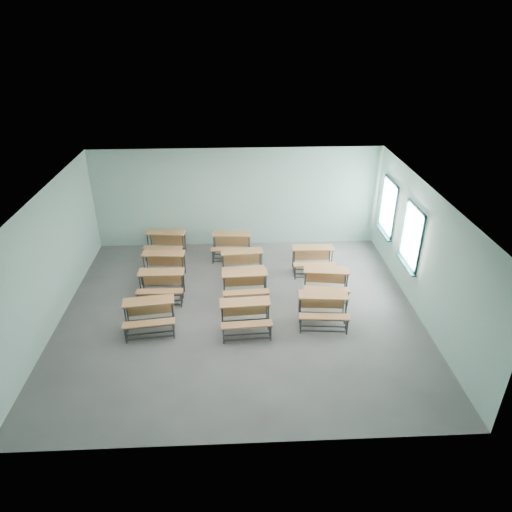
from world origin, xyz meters
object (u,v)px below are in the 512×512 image
(desk_unit_r2c2, at_px, (313,256))
(desk_unit_r1c0, at_px, (161,282))
(desk_unit_r0c0, at_px, (149,311))
(desk_unit_r0c2, at_px, (323,305))
(desk_unit_r2c1, at_px, (242,260))
(desk_unit_r3c0, at_px, (166,240))
(desk_unit_r0c1, at_px, (245,313))
(desk_unit_r3c1, at_px, (232,242))
(desk_unit_r2c0, at_px, (163,262))
(desk_unit_r1c2, at_px, (326,279))
(desk_unit_r1c1, at_px, (245,283))

(desk_unit_r2c2, bearing_deg, desk_unit_r1c0, -162.49)
(desk_unit_r2c2, bearing_deg, desk_unit_r0c0, -147.82)
(desk_unit_r0c2, relative_size, desk_unit_r2c1, 1.01)
(desk_unit_r3c0, bearing_deg, desk_unit_r0c1, -53.11)
(desk_unit_r0c1, height_order, desk_unit_r2c2, same)
(desk_unit_r3c1, bearing_deg, desk_unit_r0c2, -54.23)
(desk_unit_r2c0, relative_size, desk_unit_r3c1, 1.00)
(desk_unit_r0c1, bearing_deg, desk_unit_r1c2, 29.56)
(desk_unit_r2c1, height_order, desk_unit_r2c2, same)
(desk_unit_r0c2, height_order, desk_unit_r1c0, same)
(desk_unit_r0c2, height_order, desk_unit_r2c1, same)
(desk_unit_r1c0, relative_size, desk_unit_r2c1, 0.97)
(desk_unit_r2c0, bearing_deg, desk_unit_r2c2, 6.33)
(desk_unit_r1c1, xyz_separation_m, desk_unit_r2c2, (2.02, 1.38, 0.00))
(desk_unit_r0c1, height_order, desk_unit_r1c0, same)
(desk_unit_r0c1, height_order, desk_unit_r3c0, same)
(desk_unit_r2c1, bearing_deg, desk_unit_r3c0, 145.62)
(desk_unit_r3c1, bearing_deg, desk_unit_r1c0, -125.46)
(desk_unit_r2c2, distance_m, desk_unit_r3c1, 2.59)
(desk_unit_r2c1, height_order, desk_unit_r3c1, same)
(desk_unit_r1c1, distance_m, desk_unit_r2c1, 1.24)
(desk_unit_r0c2, bearing_deg, desk_unit_r2c1, 133.66)
(desk_unit_r0c1, distance_m, desk_unit_r2c2, 3.42)
(desk_unit_r3c1, bearing_deg, desk_unit_r2c2, -19.84)
(desk_unit_r2c1, xyz_separation_m, desk_unit_r3c0, (-2.37, 1.39, 0.00))
(desk_unit_r0c1, height_order, desk_unit_r0c2, same)
(desk_unit_r0c2, distance_m, desk_unit_r1c2, 1.23)
(desk_unit_r0c1, height_order, desk_unit_r1c2, same)
(desk_unit_r1c2, bearing_deg, desk_unit_r0c1, -140.02)
(desk_unit_r2c0, height_order, desk_unit_r3c0, same)
(desk_unit_r0c1, relative_size, desk_unit_r1c0, 1.03)
(desk_unit_r1c1, xyz_separation_m, desk_unit_r3c1, (-0.35, 2.42, 0.00))
(desk_unit_r1c0, bearing_deg, desk_unit_r2c2, 16.75)
(desk_unit_r3c0, bearing_deg, desk_unit_r0c2, -35.40)
(desk_unit_r2c0, relative_size, desk_unit_r3c0, 0.98)
(desk_unit_r1c0, relative_size, desk_unit_r1c1, 0.97)
(desk_unit_r2c1, bearing_deg, desk_unit_r1c2, -32.18)
(desk_unit_r1c2, xyz_separation_m, desk_unit_r2c2, (-0.14, 1.32, 0.00))
(desk_unit_r1c0, distance_m, desk_unit_r2c0, 1.08)
(desk_unit_r0c0, height_order, desk_unit_r3c1, same)
(desk_unit_r2c2, bearing_deg, desk_unit_r0c2, -92.14)
(desk_unit_r0c2, height_order, desk_unit_r2c0, same)
(desk_unit_r0c0, bearing_deg, desk_unit_r0c1, -10.59)
(desk_unit_r1c2, bearing_deg, desk_unit_r1c0, -174.19)
(desk_unit_r1c0, height_order, desk_unit_r2c1, same)
(desk_unit_r0c0, bearing_deg, desk_unit_r1c2, 8.99)
(desk_unit_r0c0, height_order, desk_unit_r0c1, same)
(desk_unit_r1c2, distance_m, desk_unit_r3c1, 3.46)
(desk_unit_r0c2, bearing_deg, desk_unit_r0c0, -174.15)
(desk_unit_r1c0, distance_m, desk_unit_r1c1, 2.22)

